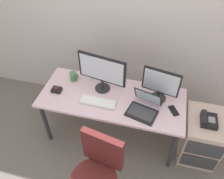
% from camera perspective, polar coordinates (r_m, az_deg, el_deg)
% --- Properties ---
extents(ground_plane, '(8.00, 8.00, 0.00)m').
position_cam_1_polar(ground_plane, '(3.15, 0.00, -10.79)').
color(ground_plane, '#686159').
extents(back_wall, '(6.00, 0.10, 2.80)m').
position_cam_1_polar(back_wall, '(2.75, 3.78, 18.75)').
color(back_wall, beige).
rests_on(back_wall, ground).
extents(desk, '(1.65, 0.69, 0.70)m').
position_cam_1_polar(desk, '(2.65, 0.00, -2.98)').
color(desk, silver).
rests_on(desk, ground).
extents(file_cabinet, '(0.42, 0.53, 0.61)m').
position_cam_1_polar(file_cabinet, '(2.93, 21.25, -11.04)').
color(file_cabinet, beige).
rests_on(file_cabinet, ground).
extents(desk_phone, '(0.17, 0.20, 0.09)m').
position_cam_1_polar(desk_phone, '(2.66, 22.96, -7.05)').
color(desk_phone, black).
rests_on(desk_phone, file_cabinet).
extents(office_chair, '(0.52, 0.52, 0.96)m').
position_cam_1_polar(office_chair, '(2.36, -3.75, -21.25)').
color(office_chair, black).
rests_on(office_chair, ground).
extents(monitor_main, '(0.56, 0.18, 0.46)m').
position_cam_1_polar(monitor_main, '(2.52, -2.56, 4.68)').
color(monitor_main, '#262628').
rests_on(monitor_main, desk).
extents(monitor_side, '(0.40, 0.18, 0.40)m').
position_cam_1_polar(monitor_side, '(2.49, 12.09, 1.39)').
color(monitor_side, '#262628').
rests_on(monitor_side, desk).
extents(keyboard, '(0.41, 0.14, 0.03)m').
position_cam_1_polar(keyboard, '(2.53, -3.57, -3.14)').
color(keyboard, silver).
rests_on(keyboard, desk).
extents(laptop, '(0.38, 0.38, 0.23)m').
position_cam_1_polar(laptop, '(2.45, 8.00, -4.38)').
color(laptop, black).
rests_on(laptop, desk).
extents(trackball_mouse, '(0.11, 0.09, 0.07)m').
position_cam_1_polar(trackball_mouse, '(2.73, -13.69, -0.03)').
color(trackball_mouse, black).
rests_on(trackball_mouse, desk).
extents(coffee_mug, '(0.09, 0.08, 0.11)m').
position_cam_1_polar(coffee_mug, '(2.81, -9.58, 3.27)').
color(coffee_mug, '#477B48').
rests_on(coffee_mug, desk).
extents(cell_phone, '(0.13, 0.16, 0.01)m').
position_cam_1_polar(cell_phone, '(2.55, 15.17, -5.13)').
color(cell_phone, black).
rests_on(cell_phone, desk).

